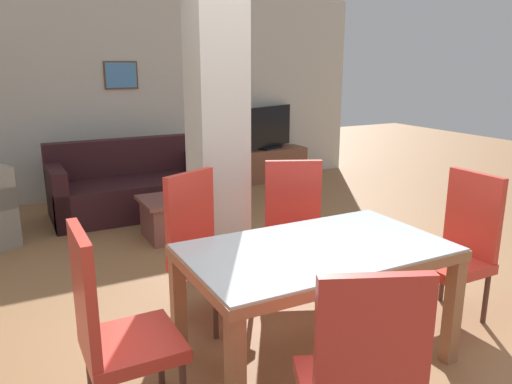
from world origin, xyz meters
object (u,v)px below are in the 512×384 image
tv_screen (269,128)px  dining_chair_head_left (112,325)px  dining_chair_far_right (294,227)px  dining_chair_head_right (459,244)px  dining_chair_near_left (361,377)px  tv_stand (269,164)px  dining_table (316,271)px  dining_chair_far_left (203,244)px  coffee_table (169,218)px  bottle (177,191)px  sofa (131,189)px

tv_screen → dining_chair_head_left: bearing=30.6°
dining_chair_far_right → dining_chair_head_right: (0.82, -0.85, 0.00)m
dining_chair_head_left → tv_screen: tv_screen is taller
dining_chair_near_left → tv_stand: dining_chair_near_left is taller
dining_table → dining_chair_far_left: dining_chair_far_left is taller
dining_chair_far_left → dining_chair_near_left: (0.00, -1.71, 0.00)m
dining_chair_far_right → tv_stand: (1.70, 3.45, -0.29)m
dining_table → coffee_table: bearing=92.1°
dining_table → bottle: bearing=90.2°
sofa → dining_chair_head_right: bearing=111.5°
dining_chair_far_right → tv_screen: 3.86m
tv_screen → sofa: bearing=-4.9°
dining_chair_near_left → tv_stand: bearing=87.9°
coffee_table → tv_stand: tv_stand is taller
dining_chair_near_left → coffee_table: size_ratio=1.74×
dining_chair_far_right → dining_chair_far_left: bearing=25.9°
dining_chair_head_right → tv_stand: size_ratio=0.92×
dining_chair_near_left → tv_screen: 5.74m
dining_table → sofa: 3.60m
dining_table → dining_chair_head_left: dining_chair_head_left is taller
dining_chair_head_right → sofa: bearing=21.5°
dining_chair_far_right → sofa: size_ratio=0.56×
dining_chair_head_right → dining_table: bearing=90.0°
dining_table → tv_screen: (2.09, 4.30, 0.22)m
dining_chair_near_left → sofa: (0.17, 4.47, -0.25)m
dining_chair_far_left → bottle: (0.37, 1.63, -0.03)m
dining_chair_head_right → coffee_table: size_ratio=1.74×
dining_chair_head_right → dining_chair_far_right: bearing=44.1°
dining_chair_far_left → dining_chair_near_left: size_ratio=1.00×
dining_chair_head_right → dining_chair_head_left: size_ratio=1.00×
dining_chair_far_left → bottle: bearing=-127.8°
dining_chair_head_left → tv_stand: size_ratio=0.92×
dining_table → tv_stand: (2.09, 4.30, -0.34)m
dining_chair_far_right → dining_table: bearing=90.0°
dining_chair_far_left → coffee_table: 1.74m
dining_table → dining_chair_far_right: dining_chair_far_right is taller
sofa → bottle: bearing=100.1°
dining_chair_far_right → dining_chair_head_right: bearing=158.3°
dining_chair_far_left → bottle: dining_chair_far_left is taller
dining_chair_head_right → sofa: 3.86m
bottle → tv_stand: size_ratio=0.20×
dining_chair_head_left → dining_chair_far_left: size_ratio=1.00×
tv_stand → bottle: bearing=-138.8°
dining_table → bottle: dining_table is taller
sofa → tv_stand: sofa is taller
sofa → coffee_table: (0.12, -1.07, -0.07)m
dining_table → dining_chair_head_right: (1.20, 0.00, -0.04)m
dining_chair_head_left → dining_chair_near_left: size_ratio=1.00×
tv_stand → dining_chair_near_left: bearing=-115.5°
coffee_table → bottle: (0.08, -0.05, 0.29)m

